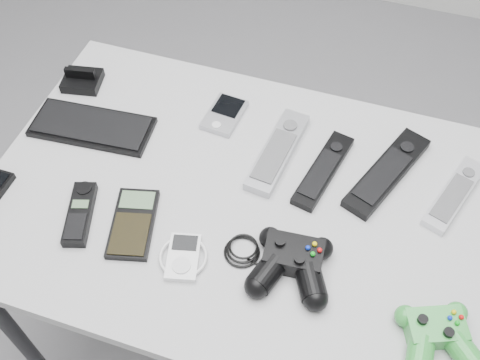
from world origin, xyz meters
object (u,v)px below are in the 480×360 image
(controller_green, at_px, (438,335))
(desk, at_px, (251,218))
(cordless_handset, at_px, (80,214))
(pda, at_px, (224,114))
(pda_keyboard, at_px, (92,126))
(remote_silver_b, at_px, (455,194))
(mp3_player, at_px, (183,257))
(remote_silver_a, at_px, (278,151))
(calculator, at_px, (133,223))
(remote_black_a, at_px, (323,170))
(controller_black, at_px, (292,262))
(remote_black_b, at_px, (387,172))

(controller_green, bearing_deg, desk, 132.69)
(cordless_handset, bearing_deg, pda, 44.85)
(pda, bearing_deg, controller_green, -31.53)
(pda_keyboard, relative_size, cordless_handset, 1.86)
(remote_silver_b, bearing_deg, mp3_player, -127.25)
(pda_keyboard, height_order, remote_silver_a, remote_silver_a)
(pda_keyboard, relative_size, remote_silver_b, 1.31)
(remote_silver_b, height_order, calculator, remote_silver_b)
(remote_black_a, height_order, remote_silver_b, same)
(desk, distance_m, mp3_player, 0.19)
(controller_green, bearing_deg, controller_black, 145.82)
(pda, height_order, remote_black_b, remote_black_b)
(pda_keyboard, height_order, cordless_handset, cordless_handset)
(remote_black_a, bearing_deg, remote_silver_b, 16.63)
(desk, bearing_deg, remote_silver_b, 19.68)
(remote_silver_a, height_order, cordless_handset, remote_silver_a)
(desk, bearing_deg, remote_black_a, 44.01)
(calculator, xyz_separation_m, controller_black, (0.31, 0.00, 0.02))
(pda, relative_size, remote_silver_a, 0.48)
(pda_keyboard, height_order, calculator, same)
(pda, xyz_separation_m, remote_black_a, (0.24, -0.08, 0.00))
(cordless_handset, xyz_separation_m, calculator, (0.10, 0.01, -0.00))
(cordless_handset, height_order, mp3_player, cordless_handset)
(remote_black_b, distance_m, cordless_handset, 0.61)
(desk, height_order, mp3_player, mp3_player)
(cordless_handset, bearing_deg, calculator, -10.12)
(pda, bearing_deg, cordless_handset, -112.48)
(pda, distance_m, remote_black_b, 0.37)
(calculator, bearing_deg, remote_black_a, 22.82)
(desk, distance_m, remote_black_b, 0.29)
(calculator, bearing_deg, remote_black_b, 17.51)
(remote_silver_a, height_order, calculator, remote_silver_a)
(desk, relative_size, remote_silver_a, 4.66)
(remote_silver_a, relative_size, remote_black_a, 1.10)
(remote_black_b, bearing_deg, controller_green, -45.69)
(pda_keyboard, bearing_deg, controller_green, -22.84)
(calculator, relative_size, controller_green, 1.09)
(remote_silver_b, xyz_separation_m, controller_black, (-0.26, -0.25, 0.01))
(remote_black_a, bearing_deg, cordless_handset, -137.19)
(desk, bearing_deg, cordless_handset, -155.44)
(desk, xyz_separation_m, remote_silver_b, (0.38, 0.13, 0.07))
(remote_silver_b, xyz_separation_m, controller_green, (-0.00, -0.31, 0.01))
(mp3_player, bearing_deg, controller_green, -15.61)
(desk, height_order, remote_silver_a, remote_silver_a)
(cordless_handset, height_order, controller_black, controller_black)
(remote_silver_b, xyz_separation_m, cordless_handset, (-0.68, -0.27, 0.00))
(remote_silver_a, relative_size, remote_black_b, 0.92)
(controller_black, bearing_deg, calculator, 176.08)
(mp3_player, relative_size, controller_black, 0.38)
(remote_black_a, height_order, mp3_player, remote_black_a)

